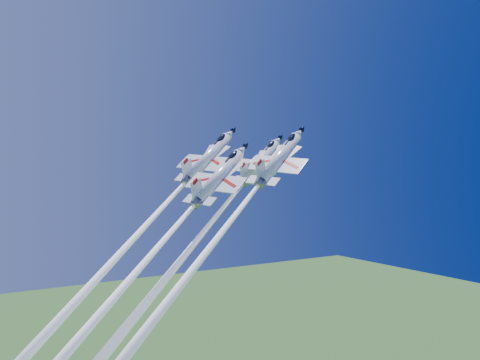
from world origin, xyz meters
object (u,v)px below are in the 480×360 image
jet_lead (202,234)px  jet_right (202,257)px  jet_slot (133,276)px  jet_left (122,251)px

jet_lead → jet_right: (-3.55, -6.67, -2.48)m
jet_lead → jet_slot: jet_lead is taller
jet_right → jet_slot: bearing=-133.7°
jet_lead → jet_left: (-11.51, 4.78, -2.48)m
jet_lead → jet_right: 7.95m
jet_left → jet_lead: bearing=45.0°
jet_lead → jet_right: bearing=-50.4°
jet_lead → jet_slot: 14.02m
jet_left → jet_right: jet_left is taller
jet_lead → jet_right: size_ratio=0.82×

